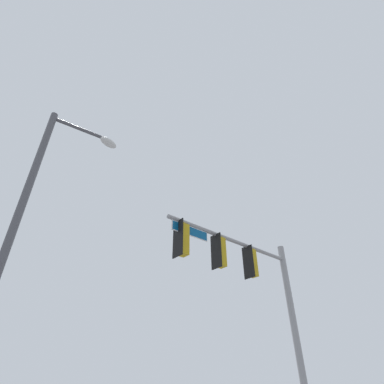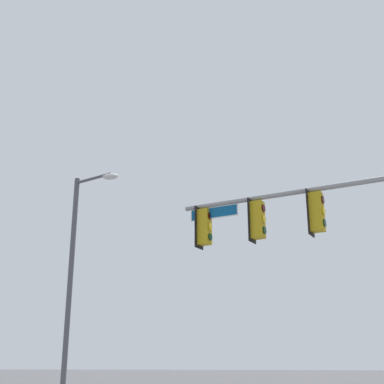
# 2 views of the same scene
# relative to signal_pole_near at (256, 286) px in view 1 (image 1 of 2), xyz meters

# --- Properties ---
(signal_pole_near) EXTENTS (6.37, 1.67, 7.06)m
(signal_pole_near) POSITION_rel_signal_pole_near_xyz_m (0.00, 0.00, 0.00)
(signal_pole_near) COLOR gray
(signal_pole_near) RESTS_ON ground_plane
(street_lamp) EXTENTS (1.90, 0.76, 8.09)m
(street_lamp) POSITION_rel_signal_pole_near_xyz_m (8.19, -1.45, -0.23)
(street_lamp) COLOR #4C4C51
(street_lamp) RESTS_ON ground_plane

